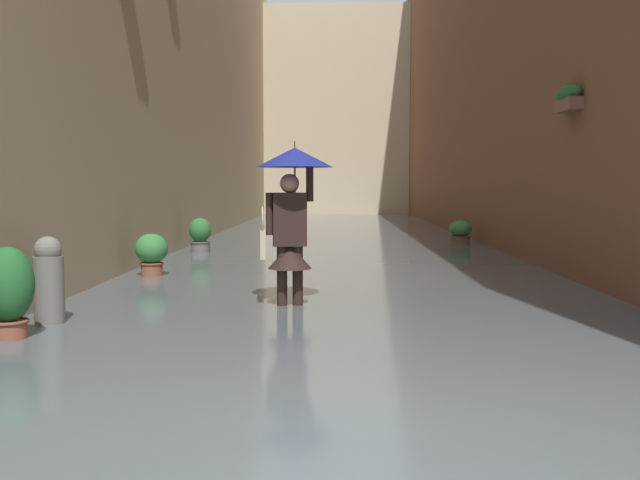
{
  "coord_description": "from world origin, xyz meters",
  "views": [
    {
      "loc": [
        0.09,
        3.46,
        1.51
      ],
      "look_at": [
        0.24,
        -3.87,
        0.93
      ],
      "focal_mm": 39.57,
      "sensor_mm": 36.0,
      "label": 1
    }
  ],
  "objects_px": {
    "person_wading": "(292,200)",
    "mooring_bollard": "(49,286)",
    "potted_plant_near_right": "(152,255)",
    "potted_plant_far_left": "(461,233)",
    "potted_plant_mid_right": "(9,293)",
    "potted_plant_far_right": "(200,237)"
  },
  "relations": [
    {
      "from": "potted_plant_near_right",
      "to": "mooring_bollard",
      "type": "relative_size",
      "value": 0.77
    },
    {
      "from": "potted_plant_far_right",
      "to": "potted_plant_near_right",
      "type": "bearing_deg",
      "value": 89.67
    },
    {
      "from": "potted_plant_mid_right",
      "to": "mooring_bollard",
      "type": "xyz_separation_m",
      "value": [
        -0.07,
        -0.71,
        -0.04
      ]
    },
    {
      "from": "person_wading",
      "to": "potted_plant_mid_right",
      "type": "distance_m",
      "value": 3.14
    },
    {
      "from": "potted_plant_far_right",
      "to": "potted_plant_far_left",
      "type": "relative_size",
      "value": 1.24
    },
    {
      "from": "potted_plant_mid_right",
      "to": "potted_plant_far_left",
      "type": "bearing_deg",
      "value": -119.67
    },
    {
      "from": "potted_plant_mid_right",
      "to": "mooring_bollard",
      "type": "relative_size",
      "value": 0.96
    },
    {
      "from": "potted_plant_mid_right",
      "to": "mooring_bollard",
      "type": "distance_m",
      "value": 0.72
    },
    {
      "from": "mooring_bollard",
      "to": "person_wading",
      "type": "bearing_deg",
      "value": -155.21
    },
    {
      "from": "person_wading",
      "to": "potted_plant_far_right",
      "type": "relative_size",
      "value": 2.43
    },
    {
      "from": "person_wading",
      "to": "potted_plant_mid_right",
      "type": "xyz_separation_m",
      "value": [
        2.44,
        1.81,
        -0.79
      ]
    },
    {
      "from": "person_wading",
      "to": "potted_plant_far_left",
      "type": "height_order",
      "value": "person_wading"
    },
    {
      "from": "potted_plant_near_right",
      "to": "mooring_bollard",
      "type": "xyz_separation_m",
      "value": [
        0.08,
        3.67,
        0.05
      ]
    },
    {
      "from": "person_wading",
      "to": "mooring_bollard",
      "type": "xyz_separation_m",
      "value": [
        2.37,
        1.09,
        -0.83
      ]
    },
    {
      "from": "potted_plant_far_right",
      "to": "potted_plant_far_left",
      "type": "bearing_deg",
      "value": -159.17
    },
    {
      "from": "potted_plant_near_right",
      "to": "potted_plant_far_left",
      "type": "distance_m",
      "value": 8.27
    },
    {
      "from": "person_wading",
      "to": "mooring_bollard",
      "type": "relative_size",
      "value": 2.0
    },
    {
      "from": "potted_plant_mid_right",
      "to": "potted_plant_near_right",
      "type": "bearing_deg",
      "value": -91.95
    },
    {
      "from": "potted_plant_near_right",
      "to": "potted_plant_far_left",
      "type": "relative_size",
      "value": 1.16
    },
    {
      "from": "potted_plant_mid_right",
      "to": "potted_plant_far_left",
      "type": "xyz_separation_m",
      "value": [
        -5.89,
        -10.34,
        -0.18
      ]
    },
    {
      "from": "person_wading",
      "to": "potted_plant_far_right",
      "type": "distance_m",
      "value": 6.81
    },
    {
      "from": "person_wading",
      "to": "potted_plant_far_right",
      "type": "bearing_deg",
      "value": -70.36
    }
  ]
}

